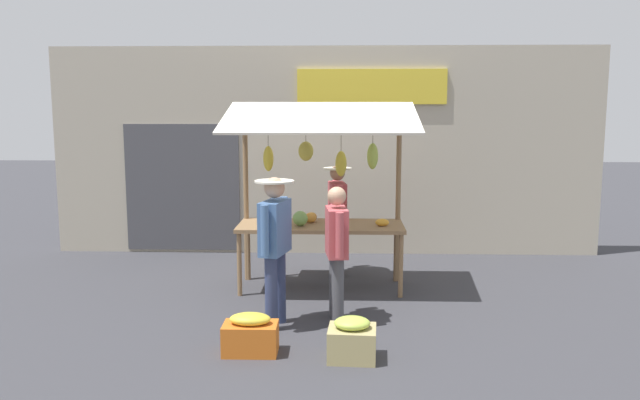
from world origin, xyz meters
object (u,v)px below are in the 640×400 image
shopper_with_ponytail (275,239)px  produce_crate_near (250,335)px  produce_crate_side (352,340)px  vendor_with_sunhat (337,211)px  market_stall (321,175)px  shopper_with_shopping_bag (337,245)px

shopper_with_ponytail → produce_crate_near: bearing=-177.8°
produce_crate_side → shopper_with_ponytail: bearing=-47.7°
vendor_with_sunhat → produce_crate_near: bearing=-23.1°
market_stall → vendor_with_sunhat: 0.96m
shopper_with_ponytail → produce_crate_side: size_ratio=3.45×
shopper_with_ponytail → produce_crate_side: bearing=-123.9°
vendor_with_sunhat → shopper_with_shopping_bag: 2.09m
market_stall → produce_crate_side: 2.85m
produce_crate_near → shopper_with_shopping_bag: bearing=-130.1°
produce_crate_near → market_stall: bearing=-104.7°
vendor_with_sunhat → produce_crate_near: (0.83, 3.09, -0.75)m
shopper_with_shopping_bag → produce_crate_near: size_ratio=2.86×
shopper_with_ponytail → produce_crate_side: 1.49m
shopper_with_ponytail → produce_crate_near: shopper_with_ponytail is taller
shopper_with_shopping_bag → produce_crate_side: shopper_with_shopping_bag is taller
vendor_with_sunhat → produce_crate_side: (-0.18, 3.20, -0.74)m
shopper_with_shopping_bag → produce_crate_side: bearing=-178.4°
vendor_with_sunhat → shopper_with_ponytail: 2.37m
market_stall → shopper_with_shopping_bag: market_stall is taller
market_stall → shopper_with_ponytail: size_ratio=1.49×
shopper_with_shopping_bag → produce_crate_side: (-0.16, 1.11, -0.69)m
produce_crate_side → market_stall: bearing=-81.1°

